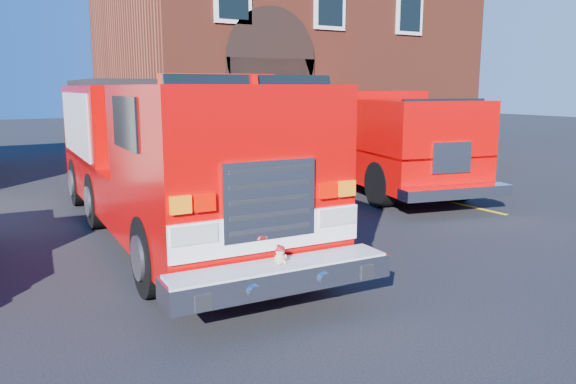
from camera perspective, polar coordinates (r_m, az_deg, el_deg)
ground at (r=10.47m, az=-3.43°, el=-5.97°), size 100.00×100.00×0.00m
parking_stripe_near at (r=15.21m, az=16.87°, el=-1.15°), size 0.12×3.00×0.01m
parking_stripe_mid at (r=17.31m, az=9.50°, el=0.55°), size 0.12×3.00×0.01m
parking_stripe_far at (r=19.64m, az=3.79°, el=1.86°), size 0.12×3.00×0.01m
fire_station at (r=26.66m, az=-0.44°, el=13.34°), size 15.20×10.20×8.45m
fire_engine at (r=11.70m, az=-12.46°, el=3.80°), size 3.47×10.47×3.18m
secondary_truck at (r=17.35m, az=8.22°, el=5.82°), size 4.58×9.24×2.87m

